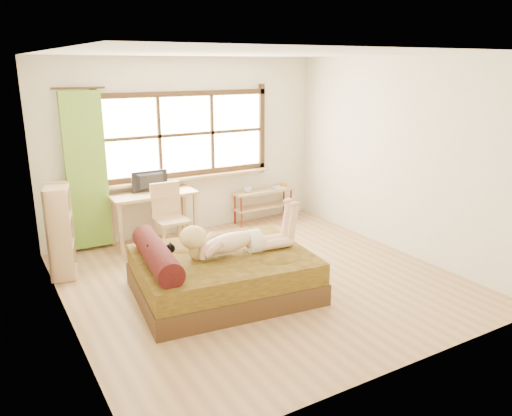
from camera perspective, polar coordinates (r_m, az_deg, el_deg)
floor at (r=6.29m, az=0.46°, el=-8.16°), size 4.50×4.50×0.00m
ceiling at (r=5.73m, az=0.52°, el=17.26°), size 4.50×4.50×0.00m
wall_back at (r=7.85m, az=-7.97°, el=6.91°), size 4.50×0.00×4.50m
wall_front at (r=4.15m, az=16.52°, el=-1.87°), size 4.50×0.00×4.50m
wall_left at (r=5.13m, az=-21.70°, el=1.01°), size 0.00×4.50×4.50m
wall_right at (r=7.25m, az=16.05°, el=5.68°), size 0.00×4.50×4.50m
window at (r=7.80m, az=-7.93°, el=8.04°), size 2.80×0.16×1.46m
curtain at (r=7.33m, az=-18.82°, el=3.97°), size 0.55×0.10×2.20m
bed at (r=5.83m, az=-4.22°, el=-7.37°), size 2.12×1.77×0.74m
woman at (r=5.68m, az=-2.28°, el=-2.38°), size 1.41×0.54×0.59m
kitten at (r=5.55m, az=-10.99°, el=-5.08°), size 0.31×0.15×0.24m
desk at (r=7.49m, az=-11.68°, el=0.97°), size 1.24×0.57×0.77m
monitor at (r=7.47m, az=-11.91°, el=2.96°), size 0.54×0.07×0.31m
chair at (r=7.22m, az=-9.95°, el=-0.58°), size 0.44×0.44×0.97m
pipe_shelf at (r=8.46m, az=0.92°, el=1.13°), size 1.09×0.29×0.61m
cup at (r=8.26m, az=-0.92°, el=2.16°), size 0.13×0.13×0.10m
book at (r=8.52m, az=2.02°, el=2.29°), size 0.19×0.25×0.02m
bookshelf at (r=6.66m, az=-21.46°, el=-2.50°), size 0.39×0.55×1.16m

